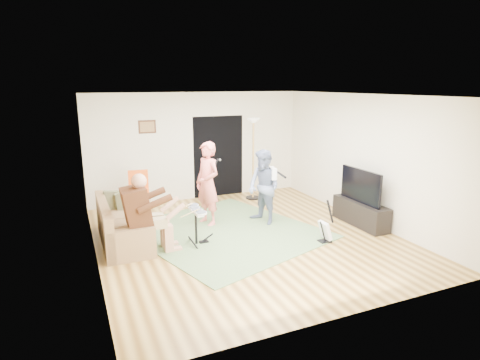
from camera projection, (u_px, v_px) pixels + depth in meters
name	position (u px, v px, depth m)	size (l,w,h in m)	color
floor	(246.00, 237.00, 7.80)	(6.00, 6.00, 0.00)	brown
walls	(247.00, 169.00, 7.48)	(5.50, 6.00, 2.70)	beige
ceiling	(247.00, 95.00, 7.16)	(6.00, 6.00, 0.00)	white
window_blinds	(89.00, 169.00, 6.55)	(2.05, 2.05, 0.00)	brown
doorway	(219.00, 157.00, 10.43)	(2.10, 2.10, 0.00)	black
picture_frame	(147.00, 127.00, 9.53)	(0.42, 0.03, 0.32)	#3F2314
area_rug	(225.00, 232.00, 8.05)	(3.18, 3.47, 0.02)	#577648
sofa	(119.00, 229.00, 7.46)	(0.81, 1.97, 0.80)	olive
drummer	(148.00, 222.00, 6.97)	(0.93, 0.52, 1.43)	#4B2815
drum_kit	(196.00, 228.00, 7.36)	(0.39, 0.69, 0.71)	black
singer	(208.00, 184.00, 8.33)	(0.64, 0.42, 1.75)	#F6736B
microphone	(216.00, 163.00, 8.30)	(0.06, 0.06, 0.24)	black
guitarist	(264.00, 187.00, 8.40)	(0.77, 0.60, 1.58)	slate
guitar_held	(273.00, 173.00, 8.41)	(0.12, 0.60, 0.26)	white
guitar_spare	(325.00, 230.00, 7.49)	(0.30, 0.27, 0.82)	black
torchiere_lamp	(253.00, 144.00, 10.07)	(0.37, 0.37, 2.06)	black
dining_chair	(139.00, 202.00, 8.78)	(0.50, 0.53, 1.06)	tan
tv_cabinet	(361.00, 213.00, 8.43)	(0.40, 1.40, 0.50)	black
television	(361.00, 186.00, 8.27)	(0.06, 1.16, 0.69)	black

